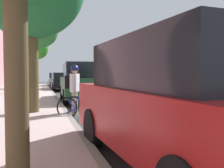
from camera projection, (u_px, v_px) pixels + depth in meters
ground at (95, 98)px, 14.24m from camera, size 55.87×55.87×0.00m
sidewalk at (13, 99)px, 12.97m from camera, size 4.33×34.92×0.16m
curb_edge at (56, 98)px, 13.61m from camera, size 0.16×34.92×0.16m
lane_stripe_centre at (143, 98)px, 14.62m from camera, size 0.14×35.80×0.01m
lane_stripe_bike_edge at (82, 99)px, 14.03m from camera, size 0.12×34.92×0.01m
parked_sedan_white_nearest at (57, 80)px, 26.74m from camera, size 2.04×4.50×1.52m
parked_sedan_black_second at (62, 82)px, 21.07m from camera, size 1.93×4.45×1.52m
parked_suv_green_mid at (81, 82)px, 12.60m from camera, size 2.11×4.77×1.99m
parked_suv_red_far at (175, 102)px, 3.72m from camera, size 2.20×4.81×1.99m
bicycle_at_curb at (83, 107)px, 7.87m from camera, size 1.64×0.69×0.75m
cyclist_with_backpack at (74, 85)px, 8.22m from camera, size 0.51×0.57×1.74m
street_tree_near_cyclist at (36, 48)px, 22.79m from camera, size 2.23×2.23×4.77m
street_tree_mid_block at (35, 31)px, 17.17m from camera, size 3.16×3.16×5.50m
pedestrian_on_phone at (23, 77)px, 22.92m from camera, size 0.57×0.37×1.65m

